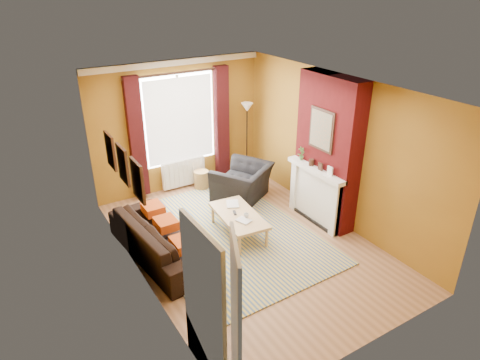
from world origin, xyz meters
The scene contains 12 objects.
ground centered at (0.00, 0.00, 0.00)m, with size 5.50×5.50×0.00m, color brown.
room_walls centered at (0.63, 0.28, 1.38)m, with size 3.82×5.54×2.83m.
striped_rug centered at (-0.19, 0.42, 0.01)m, with size 2.88×3.92×0.02m.
sofa centered at (-1.42, 0.47, 0.34)m, with size 2.30×0.90×0.67m, color black.
armchair centered at (0.82, 1.49, 0.37)m, with size 1.15×1.00×0.75m, color black.
coffee_table centered at (0.02, 0.33, 0.39)m, with size 0.78×1.36×0.43m.
wicker_stool centered at (0.31, 2.40, 0.20)m, with size 0.34×0.34×0.41m.
floor_lamp centered at (1.50, 2.40, 1.40)m, with size 0.27×0.27×1.77m.
book_a centered at (-0.12, 0.04, 0.45)m, with size 0.19×0.25×0.02m, color #999999.
book_b centered at (0.01, 0.74, 0.45)m, with size 0.23×0.31×0.02m, color #999999.
mug centered at (0.06, 0.14, 0.48)m, with size 0.10×0.10×0.09m, color #999999.
tv_remote centered at (-0.03, 0.39, 0.44)m, with size 0.10×0.16×0.02m.
Camera 1 is at (-3.43, -5.36, 4.30)m, focal length 32.00 mm.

